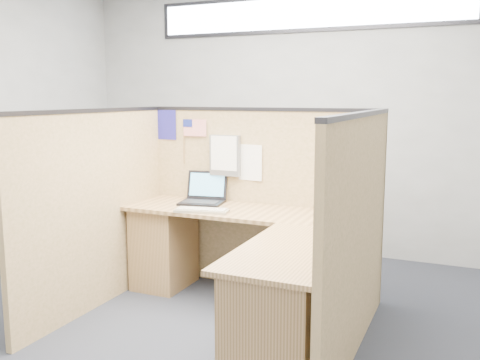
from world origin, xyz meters
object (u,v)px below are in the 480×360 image
at_px(l_desk, 247,268).
at_px(mouse, 332,222).
at_px(laptop, 205,195).
at_px(keyboard, 202,210).

bearing_deg(l_desk, mouse, 18.38).
relative_size(laptop, keyboard, 0.88).
xyz_separation_m(l_desk, laptop, (-0.61, 0.54, 0.40)).
xyz_separation_m(keyboard, mouse, (1.03, 0.00, 0.01)).
distance_m(l_desk, mouse, 0.70).
relative_size(laptop, mouse, 3.78).
relative_size(keyboard, mouse, 4.27).
bearing_deg(laptop, mouse, -25.99).
height_order(l_desk, mouse, mouse).
height_order(laptop, mouse, laptop).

